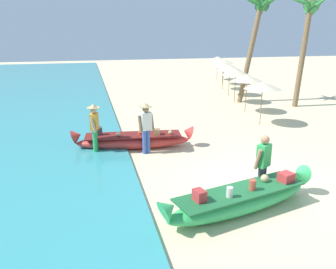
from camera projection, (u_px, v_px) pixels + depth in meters
ground_plane at (260, 187)px, 9.43m from camera, size 80.00×80.00×0.00m
boat_green_foreground at (241, 199)px, 8.07m from camera, size 4.20×1.80×0.85m
boat_red_midground at (133, 140)px, 12.37m from camera, size 4.35×1.23×0.82m
person_vendor_hatted at (146, 125)px, 11.66m from camera, size 0.59×0.44×1.76m
person_tourist_customer at (263, 162)px, 8.67m from camera, size 0.57×0.45×1.61m
person_vendor_assistant at (94, 125)px, 11.62m from camera, size 0.44×0.58×1.74m
parasol_row_0 at (263, 85)px, 14.97m from camera, size 1.60×1.60×1.91m
parasol_row_1 at (247, 78)px, 17.22m from camera, size 1.60×1.60×1.91m
parasol_row_2 at (236, 72)px, 19.48m from camera, size 1.60×1.60×1.91m
parasol_row_3 at (230, 68)px, 21.59m from camera, size 1.60×1.60×1.91m
parasol_row_4 at (224, 64)px, 23.76m from camera, size 1.60×1.60×1.91m
parasol_row_5 at (223, 61)px, 25.97m from camera, size 1.60×1.60×1.91m
parasol_row_6 at (218, 58)px, 28.24m from camera, size 1.60×1.60×1.91m
palm_tree_tall_inland at (259, 13)px, 18.95m from camera, size 2.64×2.64×6.02m
palm_tree_leaning_seaward at (309, 15)px, 17.76m from camera, size 2.66×2.56×5.89m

